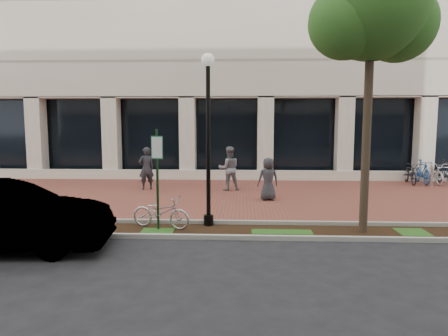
{
  "coord_description": "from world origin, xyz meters",
  "views": [
    {
      "loc": [
        0.81,
        -15.69,
        2.9
      ],
      "look_at": [
        0.14,
        -0.8,
        1.21
      ],
      "focal_mm": 32.0,
      "sensor_mm": 36.0,
      "label": 1
    }
  ],
  "objects_px": {
    "pedestrian_mid": "(229,169)",
    "pedestrian_right": "(268,179)",
    "lamppost": "(208,131)",
    "sedan_near_curb": "(1,217)",
    "street_tree": "(373,12)",
    "locked_bicycle": "(161,212)",
    "pedestrian_left": "(146,168)",
    "bollard": "(432,176)",
    "parking_sign": "(157,167)",
    "bike_rack_cluster": "(440,173)"
  },
  "relations": [
    {
      "from": "locked_bicycle",
      "to": "bike_rack_cluster",
      "type": "distance_m",
      "value": 14.45
    },
    {
      "from": "parking_sign",
      "to": "bike_rack_cluster",
      "type": "xyz_separation_m",
      "value": [
        11.68,
        8.73,
        -1.18
      ]
    },
    {
      "from": "locked_bicycle",
      "to": "pedestrian_right",
      "type": "xyz_separation_m",
      "value": [
        3.21,
        4.18,
        0.36
      ]
    },
    {
      "from": "lamppost",
      "to": "bike_rack_cluster",
      "type": "xyz_separation_m",
      "value": [
        10.34,
        8.21,
        -2.15
      ]
    },
    {
      "from": "street_tree",
      "to": "bollard",
      "type": "height_order",
      "value": "street_tree"
    },
    {
      "from": "bike_rack_cluster",
      "to": "sedan_near_curb",
      "type": "xyz_separation_m",
      "value": [
        -14.83,
        -10.72,
        0.25
      ]
    },
    {
      "from": "parking_sign",
      "to": "bike_rack_cluster",
      "type": "relative_size",
      "value": 0.76
    },
    {
      "from": "pedestrian_mid",
      "to": "bollard",
      "type": "xyz_separation_m",
      "value": [
        9.16,
        1.31,
        -0.43
      ]
    },
    {
      "from": "pedestrian_right",
      "to": "pedestrian_mid",
      "type": "bearing_deg",
      "value": -66.39
    },
    {
      "from": "locked_bicycle",
      "to": "pedestrian_mid",
      "type": "distance_m",
      "value": 6.54
    },
    {
      "from": "parking_sign",
      "to": "pedestrian_left",
      "type": "relative_size",
      "value": 1.47
    },
    {
      "from": "locked_bicycle",
      "to": "sedan_near_curb",
      "type": "xyz_separation_m",
      "value": [
        -3.19,
        -2.15,
        0.34
      ]
    },
    {
      "from": "pedestrian_left",
      "to": "bike_rack_cluster",
      "type": "height_order",
      "value": "pedestrian_left"
    },
    {
      "from": "bike_rack_cluster",
      "to": "pedestrian_right",
      "type": "bearing_deg",
      "value": -150.57
    },
    {
      "from": "lamppost",
      "to": "sedan_near_curb",
      "type": "xyz_separation_m",
      "value": [
        -4.48,
        -2.51,
        -1.9
      ]
    },
    {
      "from": "pedestrian_mid",
      "to": "pedestrian_right",
      "type": "xyz_separation_m",
      "value": [
        1.54,
        -2.13,
        -0.14
      ]
    },
    {
      "from": "pedestrian_right",
      "to": "bollard",
      "type": "xyz_separation_m",
      "value": [
        7.62,
        3.44,
        -0.29
      ]
    },
    {
      "from": "lamppost",
      "to": "sedan_near_curb",
      "type": "relative_size",
      "value": 1.0
    },
    {
      "from": "bike_rack_cluster",
      "to": "pedestrian_mid",
      "type": "bearing_deg",
      "value": -165.31
    },
    {
      "from": "pedestrian_left",
      "to": "sedan_near_curb",
      "type": "height_order",
      "value": "pedestrian_left"
    },
    {
      "from": "parking_sign",
      "to": "locked_bicycle",
      "type": "height_order",
      "value": "parking_sign"
    },
    {
      "from": "parking_sign",
      "to": "pedestrian_right",
      "type": "xyz_separation_m",
      "value": [
        3.26,
        4.34,
        -0.91
      ]
    },
    {
      "from": "street_tree",
      "to": "sedan_near_curb",
      "type": "relative_size",
      "value": 1.51
    },
    {
      "from": "sedan_near_curb",
      "to": "lamppost",
      "type": "bearing_deg",
      "value": -67.68
    },
    {
      "from": "lamppost",
      "to": "pedestrian_mid",
      "type": "bearing_deg",
      "value": 86.34
    },
    {
      "from": "parking_sign",
      "to": "bike_rack_cluster",
      "type": "distance_m",
      "value": 14.63
    },
    {
      "from": "street_tree",
      "to": "pedestrian_mid",
      "type": "distance_m",
      "value": 8.86
    },
    {
      "from": "parking_sign",
      "to": "pedestrian_right",
      "type": "bearing_deg",
      "value": 68.15
    },
    {
      "from": "parking_sign",
      "to": "sedan_near_curb",
      "type": "distance_m",
      "value": 3.84
    },
    {
      "from": "lamppost",
      "to": "bike_rack_cluster",
      "type": "distance_m",
      "value": 13.38
    },
    {
      "from": "lamppost",
      "to": "pedestrian_right",
      "type": "distance_m",
      "value": 4.68
    },
    {
      "from": "lamppost",
      "to": "locked_bicycle",
      "type": "xyz_separation_m",
      "value": [
        -1.29,
        -0.35,
        -2.24
      ]
    },
    {
      "from": "pedestrian_mid",
      "to": "pedestrian_left",
      "type": "bearing_deg",
      "value": -11.88
    },
    {
      "from": "lamppost",
      "to": "pedestrian_left",
      "type": "height_order",
      "value": "lamppost"
    },
    {
      "from": "pedestrian_left",
      "to": "pedestrian_mid",
      "type": "distance_m",
      "value": 3.59
    },
    {
      "from": "bike_rack_cluster",
      "to": "sedan_near_curb",
      "type": "height_order",
      "value": "sedan_near_curb"
    },
    {
      "from": "bollard",
      "to": "lamppost",
      "type": "bearing_deg",
      "value": -142.72
    },
    {
      "from": "pedestrian_left",
      "to": "sedan_near_curb",
      "type": "bearing_deg",
      "value": 53.02
    },
    {
      "from": "parking_sign",
      "to": "locked_bicycle",
      "type": "bearing_deg",
      "value": 88.9
    },
    {
      "from": "street_tree",
      "to": "locked_bicycle",
      "type": "distance_m",
      "value": 7.59
    },
    {
      "from": "street_tree",
      "to": "lamppost",
      "type": "bearing_deg",
      "value": 173.48
    },
    {
      "from": "pedestrian_right",
      "to": "bike_rack_cluster",
      "type": "distance_m",
      "value": 9.5
    },
    {
      "from": "lamppost",
      "to": "locked_bicycle",
      "type": "height_order",
      "value": "lamppost"
    },
    {
      "from": "locked_bicycle",
      "to": "pedestrian_left",
      "type": "height_order",
      "value": "pedestrian_left"
    },
    {
      "from": "lamppost",
      "to": "pedestrian_mid",
      "type": "relative_size",
      "value": 2.53
    },
    {
      "from": "pedestrian_right",
      "to": "parking_sign",
      "type": "bearing_deg",
      "value": 40.72
    },
    {
      "from": "parking_sign",
      "to": "pedestrian_mid",
      "type": "distance_m",
      "value": 6.73
    },
    {
      "from": "pedestrian_left",
      "to": "pedestrian_mid",
      "type": "relative_size",
      "value": 0.98
    },
    {
      "from": "bollard",
      "to": "bike_rack_cluster",
      "type": "xyz_separation_m",
      "value": [
        0.8,
        0.95,
        0.03
      ]
    },
    {
      "from": "pedestrian_right",
      "to": "sedan_near_curb",
      "type": "height_order",
      "value": "pedestrian_right"
    }
  ]
}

